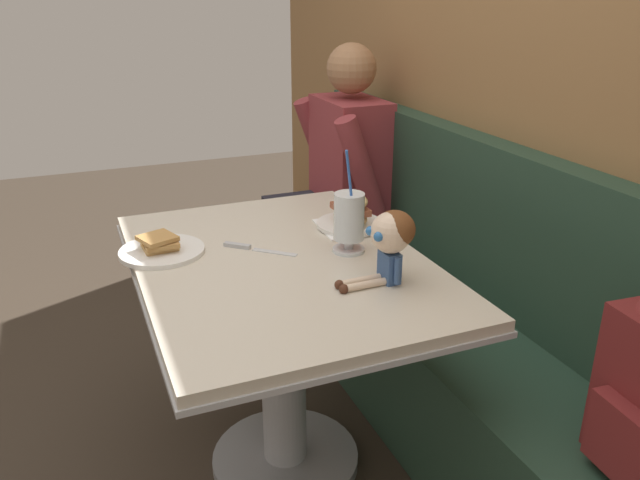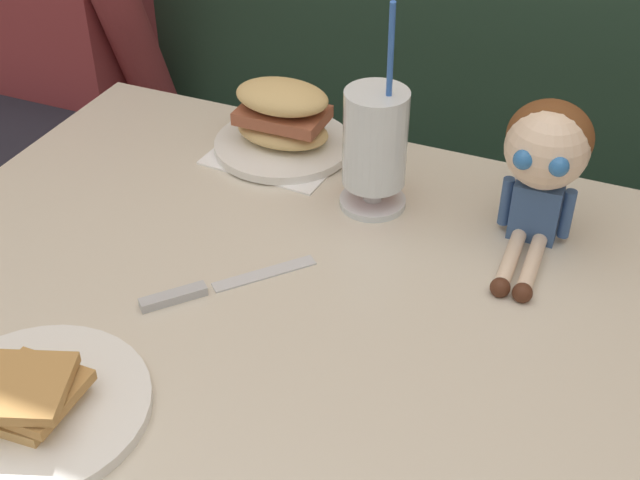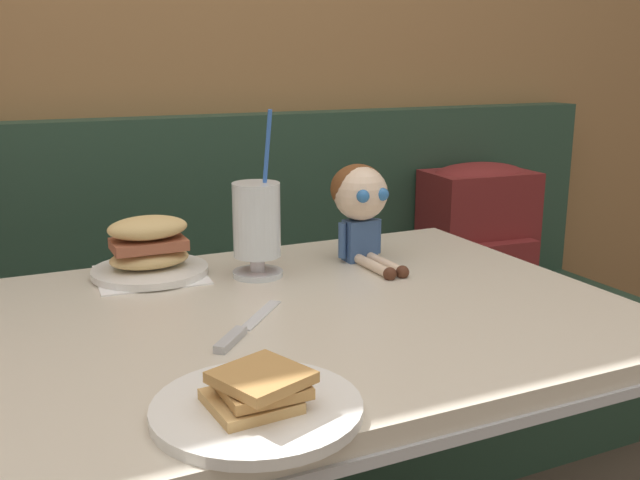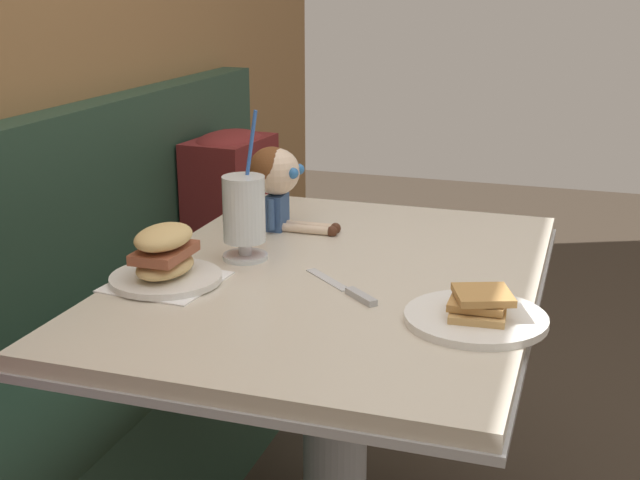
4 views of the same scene
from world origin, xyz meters
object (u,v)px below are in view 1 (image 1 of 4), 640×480
Objects in this scene: sandwich_plate at (350,213)px; seated_doll at (391,236)px; butter_knife at (247,247)px; diner_patron at (341,165)px; toast_plate at (161,249)px; milkshake_glass at (349,220)px.

sandwich_plate is 0.43m from seated_doll.
diner_patron reaches higher than butter_knife.
diner_patron is (-1.11, 0.36, -0.13)m from seated_doll.
toast_plate is 1.13m from diner_patron.
diner_patron is (-0.75, 0.65, -0.00)m from butter_knife.
butter_knife is at bearing 75.54° from toast_plate.
toast_plate is at bearing -128.46° from seated_doll.
milkshake_glass is (0.19, 0.52, 0.08)m from toast_plate.
butter_knife is at bearing -40.59° from diner_patron.
seated_doll reaches higher than butter_knife.
seated_doll is (0.41, -0.08, 0.08)m from sandwich_plate.
sandwich_plate is 0.27× the size of diner_patron.
milkshake_glass is at bearing -26.06° from sandwich_plate.
diner_patron is at bearing 127.78° from toast_plate.
sandwich_plate is at bearing -21.90° from diner_patron.
toast_plate is 0.79× the size of milkshake_glass.
toast_plate is 0.61m from sandwich_plate.
seated_doll reaches higher than toast_plate.
milkshake_glass reaches higher than seated_doll.
butter_knife is 0.48m from seated_doll.
sandwich_plate is at bearing 89.07° from toast_plate.
toast_plate is 1.14× the size of seated_doll.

